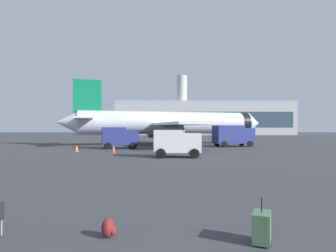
{
  "coord_description": "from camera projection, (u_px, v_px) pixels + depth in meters",
  "views": [
    {
      "loc": [
        -0.01,
        -2.33,
        2.76
      ],
      "look_at": [
        0.25,
        28.61,
        3.0
      ],
      "focal_mm": 31.38,
      "sensor_mm": 36.0,
      "label": 1
    }
  ],
  "objects": [
    {
      "name": "airplane_at_gate",
      "position": [
        168.0,
        123.0,
        49.96
      ],
      "size": [
        35.29,
        32.15,
        10.5
      ],
      "color": "silver",
      "rests_on": "ground"
    },
    {
      "name": "service_truck",
      "position": [
        120.0,
        137.0,
        39.87
      ],
      "size": [
        5.2,
        3.5,
        2.9
      ],
      "color": "navy",
      "rests_on": "ground"
    },
    {
      "name": "fuel_truck",
      "position": [
        233.0,
        135.0,
        44.27
      ],
      "size": [
        6.42,
        3.99,
        3.2
      ],
      "color": "navy",
      "rests_on": "ground"
    },
    {
      "name": "cargo_van",
      "position": [
        177.0,
        142.0,
        27.85
      ],
      "size": [
        4.46,
        2.44,
        2.6
      ],
      "color": "white",
      "rests_on": "ground"
    },
    {
      "name": "safety_cone_near",
      "position": [
        215.0,
        142.0,
        52.48
      ],
      "size": [
        0.44,
        0.44,
        0.7
      ],
      "color": "#F2590C",
      "rests_on": "ground"
    },
    {
      "name": "safety_cone_mid",
      "position": [
        114.0,
        149.0,
        33.32
      ],
      "size": [
        0.44,
        0.44,
        0.82
      ],
      "color": "#F2590C",
      "rests_on": "ground"
    },
    {
      "name": "safety_cone_far",
      "position": [
        76.0,
        149.0,
        34.3
      ],
      "size": [
        0.44,
        0.44,
        0.63
      ],
      "color": "#F2590C",
      "rests_on": "ground"
    },
    {
      "name": "safety_cone_outer",
      "position": [
        77.0,
        148.0,
        34.61
      ],
      "size": [
        0.44,
        0.44,
        0.83
      ],
      "color": "#F2590C",
      "rests_on": "ground"
    },
    {
      "name": "rolling_suitcase",
      "position": [
        262.0,
        227.0,
        7.02
      ],
      "size": [
        0.61,
        0.74,
        1.1
      ],
      "color": "#476B4C",
      "rests_on": "ground"
    },
    {
      "name": "traveller_backpack",
      "position": [
        108.0,
        228.0,
        7.42
      ],
      "size": [
        0.36,
        0.4,
        0.48
      ],
      "color": "maroon",
      "rests_on": "ground"
    },
    {
      "name": "terminal_building",
      "position": [
        203.0,
        118.0,
        130.05
      ],
      "size": [
        74.43,
        22.33,
        26.1
      ],
      "color": "#B2B2B7",
      "rests_on": "ground"
    }
  ]
}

